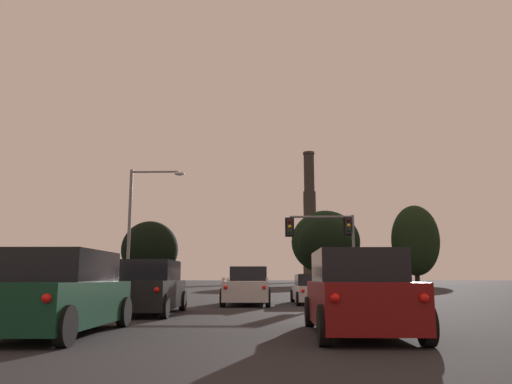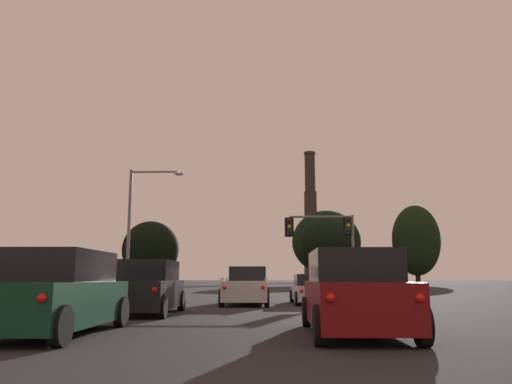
{
  "view_description": "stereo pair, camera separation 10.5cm",
  "coord_description": "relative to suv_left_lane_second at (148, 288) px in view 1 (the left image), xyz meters",
  "views": [
    {
      "loc": [
        1.31,
        -1.85,
        1.24
      ],
      "look_at": [
        0.03,
        40.14,
        8.51
      ],
      "focal_mm": 35.0,
      "sensor_mm": 36.0,
      "label": 1
    },
    {
      "loc": [
        1.42,
        -1.85,
        1.24
      ],
      "look_at": [
        0.03,
        40.14,
        8.51
      ],
      "focal_mm": 35.0,
      "sensor_mm": 36.0,
      "label": 2
    }
  ],
  "objects": [
    {
      "name": "treeline_center_left",
      "position": [
        13.8,
        69.85,
        6.55
      ],
      "size": [
        11.92,
        10.73,
        12.96
      ],
      "color": "black",
      "rests_on": "ground_plane"
    },
    {
      "name": "treeline_far_right",
      "position": [
        13.41,
        66.04,
        6.16
      ],
      "size": [
        9.19,
        8.27,
        11.38
      ],
      "color": "black",
      "rests_on": "ground_plane"
    },
    {
      "name": "street_lamp",
      "position": [
        -4.03,
        13.34,
        4.14
      ],
      "size": [
        3.5,
        0.36,
        8.09
      ],
      "color": "slate",
      "rests_on": "ground_plane"
    },
    {
      "name": "treeline_right_mid",
      "position": [
        -17.21,
        70.38,
        5.3
      ],
      "size": [
        9.97,
        8.97,
        11.26
      ],
      "color": "black",
      "rests_on": "ground_plane"
    },
    {
      "name": "traffic_light_overhead_right",
      "position": [
        8.03,
        14.09,
        3.05
      ],
      "size": [
        4.49,
        0.5,
        5.2
      ],
      "color": "slate",
      "rests_on": "ground_plane"
    },
    {
      "name": "pickup_truck_center_lane_front",
      "position": [
        3.15,
        6.92,
        -0.09
      ],
      "size": [
        2.22,
        5.52,
        1.82
      ],
      "rotation": [
        0.0,
        0.0,
        0.01
      ],
      "color": "silver",
      "rests_on": "ground_plane"
    },
    {
      "name": "suv_left_lane_second",
      "position": [
        0.0,
        0.0,
        0.0
      ],
      "size": [
        2.23,
        4.95,
        1.86
      ],
      "rotation": [
        0.0,
        0.0,
        0.03
      ],
      "color": "black",
      "rests_on": "ground_plane"
    },
    {
      "name": "treeline_left_mid",
      "position": [
        28.16,
        65.77,
        6.52
      ],
      "size": [
        7.8,
        7.02,
        13.24
      ],
      "color": "black",
      "rests_on": "ground_plane"
    },
    {
      "name": "suv_left_lane_third",
      "position": [
        -0.42,
        -6.43,
        0.0
      ],
      "size": [
        2.16,
        4.93,
        1.86
      ],
      "rotation": [
        0.0,
        0.0,
        0.01
      ],
      "color": "#0F3823",
      "rests_on": "ground_plane"
    },
    {
      "name": "suv_right_lane_third",
      "position": [
        6.23,
        -6.14,
        0.0
      ],
      "size": [
        2.12,
        4.91,
        1.86
      ],
      "rotation": [
        0.0,
        0.0,
        -0.01
      ],
      "color": "maroon",
      "rests_on": "ground_plane"
    },
    {
      "name": "sedan_right_lane_front",
      "position": [
        6.36,
        7.51,
        -0.23
      ],
      "size": [
        2.11,
        4.75,
        1.43
      ],
      "rotation": [
        0.0,
        0.0,
        0.03
      ],
      "color": "silver",
      "rests_on": "ground_plane"
    },
    {
      "name": "smokestack",
      "position": [
        16.11,
        133.67,
        14.77
      ],
      "size": [
        7.09,
        7.09,
        39.93
      ],
      "color": "#2B2722",
      "rests_on": "ground_plane"
    }
  ]
}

